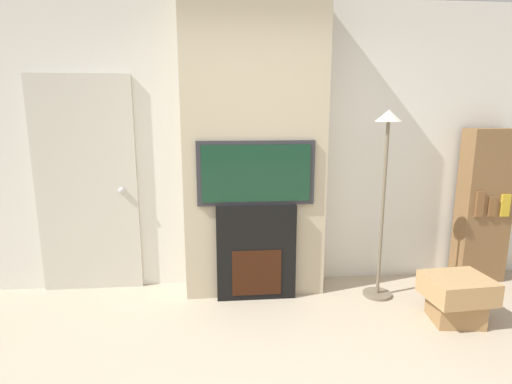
% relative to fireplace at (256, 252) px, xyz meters
% --- Properties ---
extents(wall_back, '(6.00, 0.06, 2.70)m').
position_rel_fireplace_xyz_m(wall_back, '(0.00, 0.40, 0.91)').
color(wall_back, silver).
rests_on(wall_back, ground_plane).
extents(chimney_breast, '(1.27, 0.36, 2.70)m').
position_rel_fireplace_xyz_m(chimney_breast, '(0.00, 0.18, 0.91)').
color(chimney_breast, '#BCAD8E').
rests_on(chimney_breast, ground_plane).
extents(fireplace, '(0.72, 0.15, 0.88)m').
position_rel_fireplace_xyz_m(fireplace, '(0.00, 0.00, 0.00)').
color(fireplace, black).
rests_on(fireplace, ground_plane).
extents(television, '(1.03, 0.07, 0.57)m').
position_rel_fireplace_xyz_m(television, '(0.00, -0.00, 0.73)').
color(television, '#2D2D33').
rests_on(television, fireplace).
extents(floor_lamp, '(0.26, 0.26, 1.71)m').
position_rel_fireplace_xyz_m(floor_lamp, '(1.13, -0.08, 0.74)').
color(floor_lamp, '#726651').
rests_on(floor_lamp, ground_plane).
extents(box_stack, '(0.52, 0.43, 0.39)m').
position_rel_fireplace_xyz_m(box_stack, '(1.58, -0.60, -0.22)').
color(box_stack, '#A37A4C').
rests_on(box_stack, ground_plane).
extents(bookshelf, '(0.47, 0.26, 1.53)m').
position_rel_fireplace_xyz_m(bookshelf, '(2.30, 0.20, 0.33)').
color(bookshelf, brown).
rests_on(bookshelf, ground_plane).
extents(entry_door, '(0.92, 0.09, 2.02)m').
position_rel_fireplace_xyz_m(entry_door, '(-1.55, 0.34, 0.57)').
color(entry_door, beige).
rests_on(entry_door, ground_plane).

